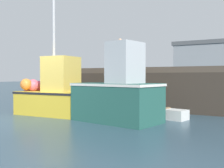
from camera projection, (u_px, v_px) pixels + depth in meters
ground at (21, 123)px, 9.36m from camera, size 120.00×160.00×0.10m
pier at (161, 75)px, 15.21m from camera, size 9.98×8.25×1.95m
fishing_boat_near_left at (54, 93)px, 11.04m from camera, size 3.15×1.71×4.92m
fishing_boat_near_right at (118, 95)px, 9.26m from camera, size 3.17×2.06×2.67m
rowboat at (166, 114)px, 9.97m from camera, size 1.68×0.94×0.40m
dockworker at (120, 54)px, 15.13m from camera, size 0.34×0.34×1.69m
warehouse at (222, 65)px, 34.71m from camera, size 11.41×5.44×6.00m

